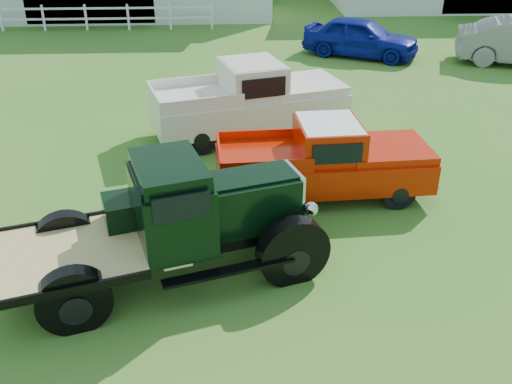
{
  "coord_description": "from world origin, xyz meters",
  "views": [
    {
      "loc": [
        -0.27,
        -8.25,
        6.15
      ],
      "look_at": [
        0.2,
        1.2,
        1.05
      ],
      "focal_mm": 40.0,
      "sensor_mm": 36.0,
      "label": 1
    }
  ],
  "objects_px": {
    "white_pickup": "(249,100)",
    "misc_car_blue": "(361,37)",
    "vintage_flatbed": "(166,222)",
    "red_pickup": "(323,159)"
  },
  "relations": [
    {
      "from": "red_pickup",
      "to": "white_pickup",
      "type": "relative_size",
      "value": 0.88
    },
    {
      "from": "red_pickup",
      "to": "white_pickup",
      "type": "bearing_deg",
      "value": 108.71
    },
    {
      "from": "red_pickup",
      "to": "misc_car_blue",
      "type": "bearing_deg",
      "value": 70.52
    },
    {
      "from": "red_pickup",
      "to": "white_pickup",
      "type": "xyz_separation_m",
      "value": [
        -1.49,
        3.65,
        0.12
      ]
    },
    {
      "from": "white_pickup",
      "to": "misc_car_blue",
      "type": "height_order",
      "value": "white_pickup"
    },
    {
      "from": "vintage_flatbed",
      "to": "misc_car_blue",
      "type": "xyz_separation_m",
      "value": [
        6.48,
        14.52,
        -0.32
      ]
    },
    {
      "from": "vintage_flatbed",
      "to": "misc_car_blue",
      "type": "bearing_deg",
      "value": 48.68
    },
    {
      "from": "white_pickup",
      "to": "vintage_flatbed",
      "type": "bearing_deg",
      "value": -120.63
    },
    {
      "from": "red_pickup",
      "to": "vintage_flatbed",
      "type": "bearing_deg",
      "value": -141.4
    },
    {
      "from": "white_pickup",
      "to": "misc_car_blue",
      "type": "distance_m",
      "value": 9.38
    }
  ]
}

